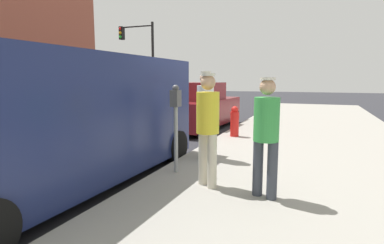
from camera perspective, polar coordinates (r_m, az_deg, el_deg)
The scene contains 10 objects.
ground_plane at distance 7.02m, azimuth -9.69°, elevation -6.83°, with size 80.00×80.00×0.00m, color #2D2D33.
sidewalk_slab at distance 6.02m, azimuth 20.45°, elevation -8.96°, with size 5.00×32.00×0.15m, color #9E998E.
parking_meter_near at distance 5.33m, azimuth -3.00°, elevation 1.56°, with size 0.14×0.18×1.52m.
pedestrian_in_white at distance 6.32m, azimuth 2.46°, elevation 2.47°, with size 0.34×0.36×1.77m.
pedestrian_in_yellow at distance 4.63m, azimuth 2.90°, elevation -0.11°, with size 0.34×0.34×1.70m.
pedestrian_in_green at distance 4.29m, azimuth 13.43°, elevation -1.47°, with size 0.35×0.34×1.64m.
parked_van at distance 5.42m, azimuth -21.79°, elevation 0.83°, with size 2.24×5.25×2.15m.
parked_sedan_ahead at distance 11.17m, azimuth 0.99°, elevation 2.63°, with size 2.14×4.49×1.65m.
traffic_light_corner at distance 20.06m, azimuth -9.37°, elevation 12.75°, with size 2.48×0.42×5.20m.
fire_hydrant at distance 8.90m, azimuth 7.81°, elevation 0.05°, with size 0.24×0.24×0.86m.
Camera 1 is at (3.58, -5.77, 1.76)m, focal length 29.14 mm.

